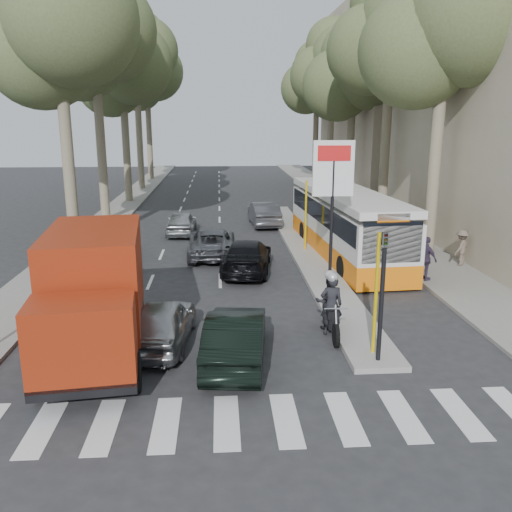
# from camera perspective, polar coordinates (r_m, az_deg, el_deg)

# --- Properties ---
(ground) EXTENTS (120.00, 120.00, 0.00)m
(ground) POSITION_cam_1_polar(r_m,az_deg,el_deg) (15.83, -0.40, -9.40)
(ground) COLOR #28282B
(ground) RESTS_ON ground
(sidewalk_right) EXTENTS (3.20, 70.00, 0.12)m
(sidewalk_right) POSITION_cam_1_polar(r_m,az_deg,el_deg) (41.08, 9.55, 5.30)
(sidewalk_right) COLOR gray
(sidewalk_right) RESTS_ON ground
(median_left) EXTENTS (2.40, 64.00, 0.12)m
(median_left) POSITION_cam_1_polar(r_m,az_deg,el_deg) (43.52, -13.32, 5.62)
(median_left) COLOR gray
(median_left) RESTS_ON ground
(traffic_island) EXTENTS (1.50, 26.00, 0.16)m
(traffic_island) POSITION_cam_1_polar(r_m,az_deg,el_deg) (26.56, 5.17, 0.57)
(traffic_island) COLOR gray
(traffic_island) RESTS_ON ground
(building_far) EXTENTS (11.00, 20.00, 16.00)m
(building_far) POSITION_cam_1_polar(r_m,az_deg,el_deg) (51.18, 15.38, 15.68)
(building_far) COLOR #B7A88E
(building_far) RESTS_ON ground
(billboard) EXTENTS (1.50, 12.10, 5.60)m
(billboard) POSITION_cam_1_polar(r_m,az_deg,el_deg) (20.07, 8.06, 6.56)
(billboard) COLOR yellow
(billboard) RESTS_ON ground
(traffic_light_island) EXTENTS (0.16, 0.41, 3.60)m
(traffic_light_island) POSITION_cam_1_polar(r_m,az_deg,el_deg) (14.15, 13.22, -2.00)
(traffic_light_island) COLOR black
(traffic_light_island) RESTS_ON ground
(tree_l_a) EXTENTS (7.40, 7.20, 14.10)m
(tree_l_a) POSITION_cam_1_polar(r_m,az_deg,el_deg) (27.78, -19.91, 21.84)
(tree_l_a) COLOR #6B604C
(tree_l_a) RESTS_ON ground
(tree_l_b) EXTENTS (7.40, 7.20, 14.88)m
(tree_l_b) POSITION_cam_1_polar(r_m,az_deg,el_deg) (35.61, -16.50, 21.38)
(tree_l_b) COLOR #6B604C
(tree_l_b) RESTS_ON ground
(tree_l_c) EXTENTS (7.40, 7.20, 13.71)m
(tree_l_c) POSITION_cam_1_polar(r_m,az_deg,el_deg) (43.29, -13.77, 18.81)
(tree_l_c) COLOR #6B604C
(tree_l_c) RESTS_ON ground
(tree_l_d) EXTENTS (7.40, 7.20, 15.66)m
(tree_l_d) POSITION_cam_1_polar(r_m,az_deg,el_deg) (51.34, -12.45, 20.05)
(tree_l_d) COLOR #6B604C
(tree_l_d) RESTS_ON ground
(tree_l_e) EXTENTS (7.40, 7.20, 14.49)m
(tree_l_e) POSITION_cam_1_polar(r_m,az_deg,el_deg) (59.17, -11.33, 18.30)
(tree_l_e) COLOR #6B604C
(tree_l_e) RESTS_ON ground
(tree_r_a) EXTENTS (7.40, 7.20, 14.10)m
(tree_r_a) POSITION_cam_1_polar(r_m,az_deg,el_deg) (26.83, 19.55, 22.17)
(tree_r_a) COLOR #6B604C
(tree_r_a) RESTS_ON ground
(tree_r_b) EXTENTS (7.40, 7.20, 15.27)m
(tree_r_b) POSITION_cam_1_polar(r_m,az_deg,el_deg) (34.48, 14.30, 22.34)
(tree_r_b) COLOR #6B604C
(tree_r_b) RESTS_ON ground
(tree_r_c) EXTENTS (7.40, 7.20, 13.32)m
(tree_r_c) POSITION_cam_1_polar(r_m,az_deg,el_deg) (41.90, 10.36, 18.67)
(tree_r_c) COLOR #6B604C
(tree_r_c) RESTS_ON ground
(tree_r_d) EXTENTS (7.40, 7.20, 14.88)m
(tree_r_d) POSITION_cam_1_polar(r_m,az_deg,el_deg) (49.82, 8.21, 19.62)
(tree_r_d) COLOR #6B604C
(tree_r_d) RESTS_ON ground
(tree_r_e) EXTENTS (7.40, 7.20, 14.10)m
(tree_r_e) POSITION_cam_1_polar(r_m,az_deg,el_deg) (57.61, 6.57, 18.25)
(tree_r_e) COLOR #6B604C
(tree_r_e) RESTS_ON ground
(silver_hatchback) EXTENTS (1.98, 4.12, 1.36)m
(silver_hatchback) POSITION_cam_1_polar(r_m,az_deg,el_deg) (15.87, -9.89, -6.92)
(silver_hatchback) COLOR #9FA2A6
(silver_hatchback) RESTS_ON ground
(dark_hatchback) EXTENTS (1.93, 4.43, 1.42)m
(dark_hatchback) POSITION_cam_1_polar(r_m,az_deg,el_deg) (14.62, -2.14, -8.47)
(dark_hatchback) COLOR black
(dark_hatchback) RESTS_ON ground
(queue_car_a) EXTENTS (2.25, 4.80, 1.33)m
(queue_car_a) POSITION_cam_1_polar(r_m,az_deg,el_deg) (25.67, -4.66, 1.44)
(queue_car_a) COLOR #53555B
(queue_car_a) RESTS_ON ground
(queue_car_b) EXTENTS (2.55, 4.97, 1.38)m
(queue_car_b) POSITION_cam_1_polar(r_m,az_deg,el_deg) (22.95, -0.98, -0.01)
(queue_car_b) COLOR black
(queue_car_b) RESTS_ON ground
(queue_car_c) EXTENTS (1.64, 3.91, 1.32)m
(queue_car_c) POSITION_cam_1_polar(r_m,az_deg,el_deg) (30.74, -7.87, 3.50)
(queue_car_c) COLOR #A0A3A7
(queue_car_c) RESTS_ON ground
(queue_car_d) EXTENTS (1.84, 4.50, 1.45)m
(queue_car_d) POSITION_cam_1_polar(r_m,az_deg,el_deg) (33.01, 0.83, 4.49)
(queue_car_d) COLOR #494B51
(queue_car_d) RESTS_ON ground
(queue_car_e) EXTENTS (2.45, 5.07, 1.42)m
(queue_car_e) POSITION_cam_1_polar(r_m,az_deg,el_deg) (25.33, -15.93, 0.86)
(queue_car_e) COLOR black
(queue_car_e) RESTS_ON ground
(red_truck) EXTENTS (3.10, 6.61, 3.40)m
(red_truck) POSITION_cam_1_polar(r_m,az_deg,el_deg) (15.33, -16.68, -3.65)
(red_truck) COLOR black
(red_truck) RESTS_ON ground
(city_bus) EXTENTS (3.34, 11.99, 3.12)m
(city_bus) POSITION_cam_1_polar(r_m,az_deg,el_deg) (25.89, 9.36, 3.62)
(city_bus) COLOR orange
(city_bus) RESTS_ON ground
(motorcycle) EXTENTS (0.85, 2.34, 1.99)m
(motorcycle) POSITION_cam_1_polar(r_m,az_deg,el_deg) (16.55, 7.80, -5.11)
(motorcycle) COLOR black
(motorcycle) RESTS_ON ground
(pedestrian_near) EXTENTS (0.94, 1.14, 1.75)m
(pedestrian_near) POSITION_cam_1_polar(r_m,az_deg,el_deg) (22.34, 17.44, -0.26)
(pedestrian_near) COLOR #3B3048
(pedestrian_near) RESTS_ON sidewalk_right
(pedestrian_far) EXTENTS (1.06, 1.01, 1.58)m
(pedestrian_far) POSITION_cam_1_polar(r_m,az_deg,el_deg) (25.14, 20.80, 0.83)
(pedestrian_far) COLOR #685A4E
(pedestrian_far) RESTS_ON sidewalk_right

